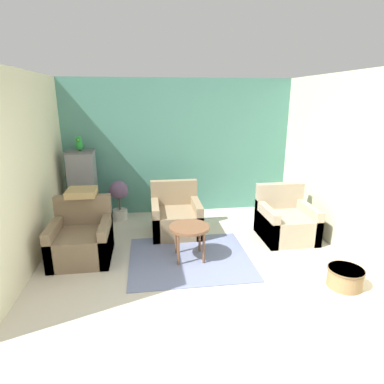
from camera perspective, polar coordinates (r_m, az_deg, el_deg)
ground_plane at (r=3.65m, az=4.25°, el=-22.41°), size 20.00×20.00×0.00m
wall_back_accent at (r=6.48m, az=-2.27°, el=7.90°), size 4.59×0.06×2.65m
wall_left at (r=4.93m, az=-27.11°, el=3.39°), size 0.06×3.58×2.65m
wall_right at (r=5.49m, az=24.21°, el=4.92°), size 0.06×3.58×2.65m
area_rug at (r=4.84m, az=-0.45°, el=-11.65°), size 1.75×1.55×0.01m
coffee_table at (r=4.65m, az=-0.46°, el=-6.76°), size 0.58×0.58×0.51m
armchair_left at (r=5.02m, az=-19.00°, el=-8.09°), size 0.83×0.86×0.87m
armchair_right at (r=5.63m, az=16.29°, el=-5.13°), size 0.83×0.86×0.87m
armchair_middle at (r=5.60m, az=-2.88°, el=-4.55°), size 0.83×0.86×0.87m
birdcage at (r=6.27m, az=-18.70°, el=0.65°), size 0.51×0.51×1.37m
parrot at (r=6.11m, az=-19.40°, el=8.06°), size 0.12×0.22×0.27m
potted_plant at (r=6.30m, az=-12.88°, el=-0.60°), size 0.39×0.35×0.77m
wicker_basket at (r=4.56m, az=25.57°, el=-13.44°), size 0.44×0.44×0.25m
throw_pillow at (r=5.10m, az=-19.02°, el=-0.06°), size 0.43×0.43×0.10m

